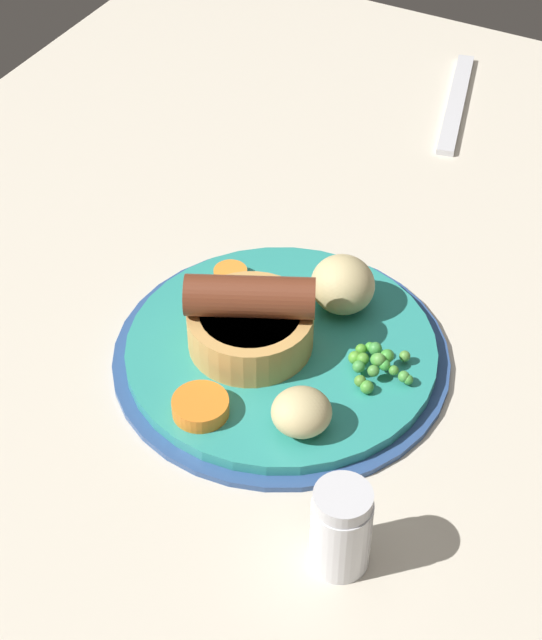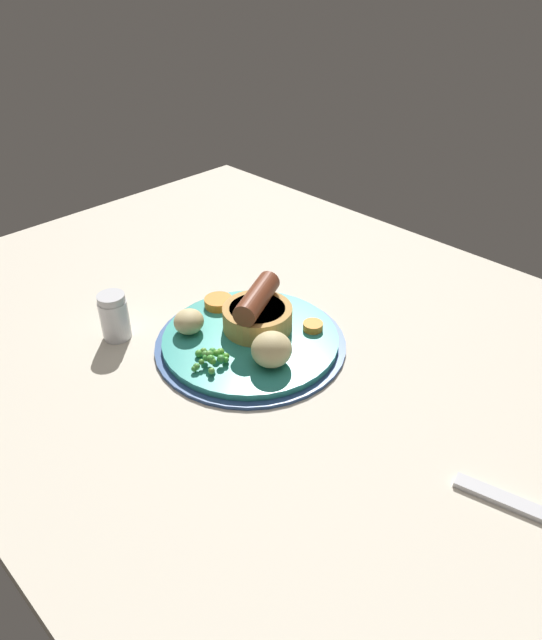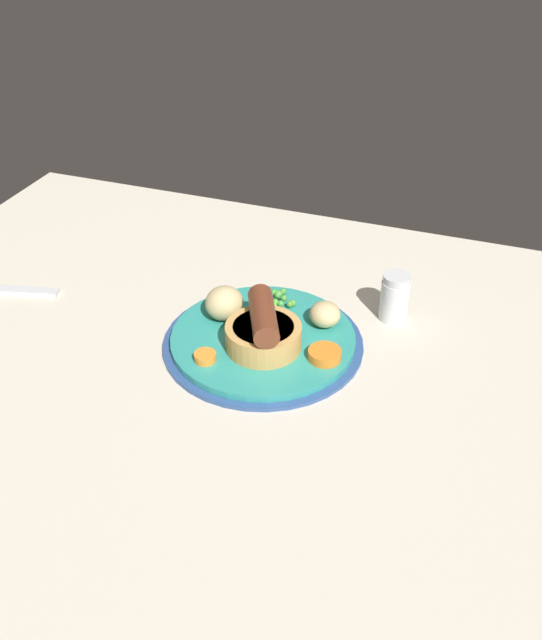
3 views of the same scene
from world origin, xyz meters
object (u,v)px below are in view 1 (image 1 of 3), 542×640
at_px(potato_chunk_0, 343,285).
at_px(carrot_slice_1, 230,275).
at_px(dinner_plate, 281,354).
at_px(salt_shaker, 341,528).
at_px(potato_chunk_1, 301,412).
at_px(fork, 456,103).
at_px(sausage_pudding, 250,320).
at_px(pea_pile, 376,363).
at_px(carrot_slice_0, 200,407).

relative_size(potato_chunk_0, carrot_slice_1, 1.88).
relative_size(dinner_plate, salt_shaker, 3.82).
relative_size(potato_chunk_1, fork, 0.23).
bearing_deg(carrot_slice_1, sausage_pudding, 41.02).
xyz_separation_m(sausage_pudding, carrot_slice_1, (-0.06, -0.05, -0.02)).
height_order(pea_pile, fork, pea_pile).
xyz_separation_m(pea_pile, salt_shaker, (0.15, 0.04, 0.01)).
bearing_deg(fork, carrot_slice_0, -14.97).
distance_m(dinner_plate, potato_chunk_0, 0.07).
bearing_deg(sausage_pudding, potato_chunk_1, 115.77).
relative_size(potato_chunk_0, carrot_slice_0, 1.25).
distance_m(dinner_plate, salt_shaker, 0.18).
bearing_deg(fork, potato_chunk_1, -6.65).
xyz_separation_m(fork, salt_shaker, (0.53, 0.12, 0.03)).
xyz_separation_m(pea_pile, carrot_slice_0, (0.09, -0.09, -0.00)).
relative_size(dinner_plate, pea_pile, 5.00).
relative_size(sausage_pudding, fork, 0.53).
height_order(potato_chunk_0, carrot_slice_1, potato_chunk_0).
bearing_deg(carrot_slice_1, carrot_slice_0, 21.06).
xyz_separation_m(dinner_plate, pea_pile, (-0.01, 0.07, 0.02)).
xyz_separation_m(carrot_slice_1, salt_shaker, (0.19, 0.18, 0.01)).
bearing_deg(potato_chunk_1, carrot_slice_1, -133.45).
distance_m(carrot_slice_0, salt_shaker, 0.14).
xyz_separation_m(dinner_plate, carrot_slice_1, (-0.05, -0.07, 0.01)).
xyz_separation_m(dinner_plate, potato_chunk_1, (0.06, 0.05, 0.02)).
bearing_deg(fork, potato_chunk_0, -8.66).
bearing_deg(pea_pile, fork, -167.97).
relative_size(sausage_pudding, carrot_slice_0, 2.43).
relative_size(dinner_plate, carrot_slice_1, 9.47).
xyz_separation_m(sausage_pudding, salt_shaker, (0.13, 0.13, -0.00)).
bearing_deg(sausage_pudding, potato_chunk_0, -146.88).
distance_m(dinner_plate, pea_pile, 0.07).
distance_m(potato_chunk_0, potato_chunk_1, 0.13).
xyz_separation_m(sausage_pudding, pea_pile, (-0.02, 0.09, -0.01)).
height_order(potato_chunk_1, salt_shaker, salt_shaker).
bearing_deg(potato_chunk_1, pea_pile, 162.01).
height_order(potato_chunk_1, carrot_slice_0, potato_chunk_1).
relative_size(potato_chunk_0, fork, 0.27).
distance_m(sausage_pudding, carrot_slice_1, 0.08).
relative_size(dinner_plate, potato_chunk_1, 6.05).
relative_size(dinner_plate, fork, 1.38).
bearing_deg(fork, dinner_plate, -12.48).
distance_m(sausage_pudding, carrot_slice_0, 0.08).
xyz_separation_m(pea_pile, potato_chunk_1, (0.07, -0.02, 0.01)).
xyz_separation_m(potato_chunk_1, fork, (-0.46, -0.06, -0.03)).
height_order(carrot_slice_1, salt_shaker, salt_shaker).
relative_size(pea_pile, fork, 0.28).
bearing_deg(carrot_slice_1, potato_chunk_0, 98.02).
xyz_separation_m(carrot_slice_0, salt_shaker, (0.05, 0.13, 0.01)).
relative_size(pea_pile, carrot_slice_1, 1.89).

